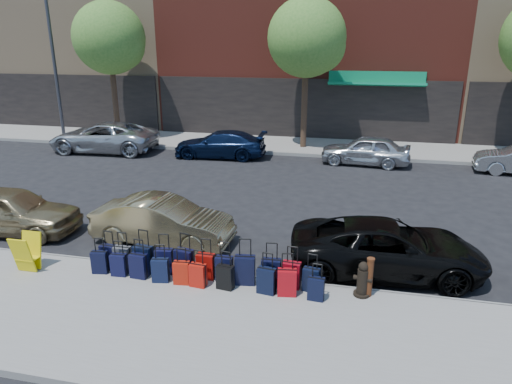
% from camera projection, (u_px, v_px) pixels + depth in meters
% --- Properties ---
extents(ground, '(120.00, 120.00, 0.00)m').
position_uv_depth(ground, '(252.00, 212.00, 15.04)').
color(ground, black).
rests_on(ground, ground).
extents(sidewalk_near, '(60.00, 4.00, 0.15)m').
position_uv_depth(sidewalk_near, '(178.00, 323.00, 8.99)').
color(sidewalk_near, gray).
rests_on(sidewalk_near, ground).
extents(sidewalk_far, '(60.00, 4.00, 0.15)m').
position_uv_depth(sidewalk_far, '(295.00, 145.00, 24.27)').
color(sidewalk_far, gray).
rests_on(sidewalk_far, ground).
extents(curb_near, '(60.00, 0.08, 0.15)m').
position_uv_depth(curb_near, '(210.00, 274.00, 10.86)').
color(curb_near, gray).
rests_on(curb_near, ground).
extents(curb_far, '(60.00, 0.08, 0.15)m').
position_uv_depth(curb_far, '(289.00, 154.00, 22.40)').
color(curb_far, gray).
rests_on(curb_far, ground).
extents(building_left, '(15.00, 12.12, 16.00)m').
position_uv_depth(building_left, '(91.00, 2.00, 32.50)').
color(building_left, tan).
rests_on(building_left, ground).
extents(tree_left, '(3.80, 3.80, 7.27)m').
position_uv_depth(tree_left, '(112.00, 40.00, 24.18)').
color(tree_left, black).
rests_on(tree_left, sidewalk_far).
extents(tree_center, '(3.80, 3.80, 7.27)m').
position_uv_depth(tree_center, '(309.00, 40.00, 22.00)').
color(tree_center, black).
rests_on(tree_center, sidewalk_far).
extents(streetlight, '(2.59, 0.18, 8.00)m').
position_uv_depth(streetlight, '(57.00, 55.00, 24.38)').
color(streetlight, '#333338').
rests_on(streetlight, sidewalk_far).
extents(suitcase_front_0, '(0.40, 0.24, 0.93)m').
position_uv_depth(suitcase_front_0, '(109.00, 256.00, 10.96)').
color(suitcase_front_0, black).
rests_on(suitcase_front_0, sidewalk_near).
extents(suitcase_front_1, '(0.40, 0.22, 0.95)m').
position_uv_depth(suitcase_front_1, '(123.00, 258.00, 10.85)').
color(suitcase_front_1, '#424248').
rests_on(suitcase_front_1, sidewalk_near).
extents(suitcase_front_2, '(0.47, 0.30, 1.06)m').
position_uv_depth(suitcase_front_2, '(143.00, 259.00, 10.73)').
color(suitcase_front_2, black).
rests_on(suitcase_front_2, sidewalk_near).
extents(suitcase_front_3, '(0.43, 0.27, 0.98)m').
position_uv_depth(suitcase_front_3, '(164.00, 261.00, 10.69)').
color(suitcase_front_3, black).
rests_on(suitcase_front_3, sidewalk_near).
extents(suitcase_front_4, '(0.47, 0.31, 1.04)m').
position_uv_depth(suitcase_front_4, '(184.00, 263.00, 10.58)').
color(suitcase_front_4, black).
rests_on(suitcase_front_4, sidewalk_near).
extents(suitcase_front_5, '(0.40, 0.23, 0.97)m').
position_uv_depth(suitcase_front_5, '(206.00, 266.00, 10.46)').
color(suitcase_front_5, maroon).
rests_on(suitcase_front_5, sidewalk_near).
extents(suitcase_front_6, '(0.39, 0.22, 0.93)m').
position_uv_depth(suitcase_front_6, '(224.00, 268.00, 10.38)').
color(suitcase_front_6, black).
rests_on(suitcase_front_6, sidewalk_near).
extents(suitcase_front_7, '(0.48, 0.30, 1.08)m').
position_uv_depth(suitcase_front_7, '(245.00, 270.00, 10.21)').
color(suitcase_front_7, black).
rests_on(suitcase_front_7, sidewalk_near).
extents(suitcase_front_8, '(0.43, 0.25, 1.02)m').
position_uv_depth(suitcase_front_8, '(271.00, 272.00, 10.14)').
color(suitcase_front_8, black).
rests_on(suitcase_front_8, sidewalk_near).
extents(suitcase_front_9, '(0.42, 0.25, 0.97)m').
position_uv_depth(suitcase_front_9, '(291.00, 275.00, 10.07)').
color(suitcase_front_9, maroon).
rests_on(suitcase_front_9, sidewalk_near).
extents(suitcase_front_10, '(0.39, 0.25, 0.86)m').
position_uv_depth(suitcase_front_10, '(311.00, 280.00, 9.93)').
color(suitcase_front_10, black).
rests_on(suitcase_front_10, sidewalk_near).
extents(suitcase_back_0, '(0.39, 0.27, 0.87)m').
position_uv_depth(suitcase_back_0, '(100.00, 262.00, 10.73)').
color(suitcase_back_0, black).
rests_on(suitcase_back_0, sidewalk_near).
extents(suitcase_back_1, '(0.37, 0.23, 0.85)m').
position_uv_depth(suitcase_back_1, '(119.00, 265.00, 10.61)').
color(suitcase_back_1, black).
rests_on(suitcase_back_1, sidewalk_near).
extents(suitcase_back_2, '(0.41, 0.25, 0.94)m').
position_uv_depth(suitcase_back_2, '(139.00, 266.00, 10.50)').
color(suitcase_back_2, black).
rests_on(suitcase_back_2, sidewalk_near).
extents(suitcase_back_3, '(0.41, 0.28, 0.89)m').
position_uv_depth(suitcase_back_3, '(160.00, 270.00, 10.33)').
color(suitcase_back_3, black).
rests_on(suitcase_back_3, sidewalk_near).
extents(suitcase_back_4, '(0.38, 0.24, 0.85)m').
position_uv_depth(suitcase_back_4, '(182.00, 273.00, 10.24)').
color(suitcase_back_4, '#AD1B0B').
rests_on(suitcase_back_4, sidewalk_near).
extents(suitcase_back_5, '(0.38, 0.24, 0.86)m').
position_uv_depth(suitcase_back_5, '(198.00, 275.00, 10.13)').
color(suitcase_back_5, '#B3160B').
rests_on(suitcase_back_5, sidewalk_near).
extents(suitcase_back_6, '(0.39, 0.26, 0.87)m').
position_uv_depth(suitcase_back_6, '(225.00, 277.00, 10.03)').
color(suitcase_back_6, black).
rests_on(suitcase_back_6, sidewalk_near).
extents(suitcase_back_8, '(0.42, 0.28, 0.93)m').
position_uv_depth(suitcase_back_8, '(266.00, 281.00, 9.85)').
color(suitcase_back_8, black).
rests_on(suitcase_back_8, sidewalk_near).
extents(suitcase_back_9, '(0.43, 0.29, 0.96)m').
position_uv_depth(suitcase_back_9, '(287.00, 282.00, 9.77)').
color(suitcase_back_9, '#A30A12').
rests_on(suitcase_back_9, sidewalk_near).
extents(suitcase_back_10, '(0.35, 0.22, 0.82)m').
position_uv_depth(suitcase_back_10, '(316.00, 289.00, 9.60)').
color(suitcase_back_10, black).
rests_on(suitcase_back_10, sidewalk_near).
extents(fire_hydrant, '(0.41, 0.36, 0.79)m').
position_uv_depth(fire_hydrant, '(363.00, 280.00, 9.73)').
color(fire_hydrant, black).
rests_on(fire_hydrant, sidewalk_near).
extents(bollard, '(0.16, 0.16, 0.89)m').
position_uv_depth(bollard, '(369.00, 277.00, 9.68)').
color(bollard, '#38190C').
rests_on(bollard, sidewalk_near).
extents(display_rack, '(0.50, 0.55, 0.90)m').
position_uv_depth(display_rack, '(27.00, 253.00, 10.79)').
color(display_rack, yellow).
rests_on(display_rack, sidewalk_near).
extents(car_near_0, '(4.06, 1.80, 1.36)m').
position_uv_depth(car_near_0, '(11.00, 210.00, 13.26)').
color(car_near_0, '#95835B').
rests_on(car_near_0, ground).
extents(car_near_1, '(3.92, 1.47, 1.28)m').
position_uv_depth(car_near_1, '(163.00, 221.00, 12.58)').
color(car_near_1, '#99885D').
rests_on(car_near_1, ground).
extents(car_near_2, '(4.78, 2.51, 1.28)m').
position_uv_depth(car_near_2, '(387.00, 248.00, 10.95)').
color(car_near_2, black).
rests_on(car_near_2, ground).
extents(car_far_0, '(5.53, 2.78, 1.50)m').
position_uv_depth(car_far_0, '(104.00, 137.00, 23.03)').
color(car_far_0, silver).
rests_on(car_far_0, ground).
extents(car_far_1, '(4.50, 2.02, 1.28)m').
position_uv_depth(car_far_1, '(220.00, 144.00, 21.93)').
color(car_far_1, '#0B1733').
rests_on(car_far_1, ground).
extents(car_far_2, '(4.07, 1.94, 1.34)m').
position_uv_depth(car_far_2, '(365.00, 150.00, 20.63)').
color(car_far_2, silver).
rests_on(car_far_2, ground).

